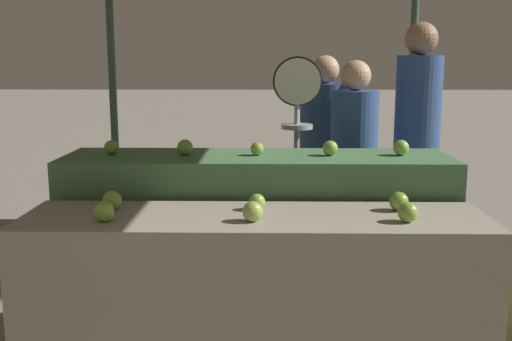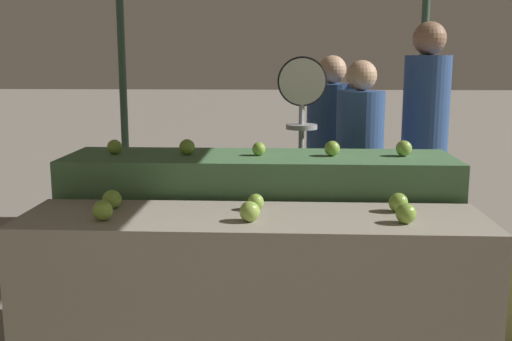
{
  "view_description": "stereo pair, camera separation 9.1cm",
  "coord_description": "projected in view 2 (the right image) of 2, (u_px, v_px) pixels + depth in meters",
  "views": [
    {
      "loc": [
        0.05,
        -2.59,
        1.54
      ],
      "look_at": [
        -0.0,
        0.3,
        1.01
      ],
      "focal_mm": 42.0,
      "sensor_mm": 36.0,
      "label": 1
    },
    {
      "loc": [
        0.14,
        -2.59,
        1.54
      ],
      "look_at": [
        -0.0,
        0.3,
        1.01
      ],
      "focal_mm": 42.0,
      "sensor_mm": 36.0,
      "label": 2
    }
  ],
  "objects": [
    {
      "name": "apple_front_5",
      "position": [
        398.0,
        202.0,
        2.73
      ],
      "size": [
        0.09,
        0.09,
        0.09
      ],
      "primitive_type": "sphere",
      "color": "#7AA338",
      "rests_on": "display_counter_front"
    },
    {
      "name": "apple_front_0",
      "position": [
        103.0,
        211.0,
        2.59
      ],
      "size": [
        0.09,
        0.09,
        0.09
      ],
      "primitive_type": "sphere",
      "color": "#84AD3D",
      "rests_on": "display_counter_front"
    },
    {
      "name": "apple_back_1",
      "position": [
        187.0,
        147.0,
        3.24
      ],
      "size": [
        0.09,
        0.09,
        0.09
      ],
      "primitive_type": "sphere",
      "color": "#7AA338",
      "rests_on": "display_counter_back"
    },
    {
      "name": "apple_back_2",
      "position": [
        258.0,
        149.0,
        3.22
      ],
      "size": [
        0.07,
        0.07,
        0.07
      ],
      "primitive_type": "sphere",
      "color": "#84AD3D",
      "rests_on": "display_counter_back"
    },
    {
      "name": "produce_scale",
      "position": [
        302.0,
        122.0,
        3.81
      ],
      "size": [
        0.31,
        0.2,
        1.57
      ],
      "color": "#99999E",
      "rests_on": "ground_plane"
    },
    {
      "name": "apple_back_4",
      "position": [
        404.0,
        148.0,
        3.2
      ],
      "size": [
        0.09,
        0.09,
        0.09
      ],
      "primitive_type": "sphere",
      "color": "#8EB247",
      "rests_on": "display_counter_back"
    },
    {
      "name": "display_counter_back",
      "position": [
        259.0,
        247.0,
        3.33
      ],
      "size": [
        2.09,
        0.55,
        1.04
      ],
      "primitive_type": "cube",
      "color": "#4C7A4C",
      "rests_on": "ground_plane"
    },
    {
      "name": "apple_front_3",
      "position": [
        112.0,
        199.0,
        2.79
      ],
      "size": [
        0.09,
        0.09,
        0.09
      ],
      "primitive_type": "sphere",
      "color": "#84AD3D",
      "rests_on": "display_counter_front"
    },
    {
      "name": "display_counter_front",
      "position": [
        253.0,
        306.0,
        2.75
      ],
      "size": [
        2.09,
        0.55,
        0.86
      ],
      "primitive_type": "cube",
      "color": "gray",
      "rests_on": "ground_plane"
    },
    {
      "name": "person_customer_left",
      "position": [
        331.0,
        146.0,
        4.52
      ],
      "size": [
        0.49,
        0.49,
        1.58
      ],
      "rotation": [
        0.0,
        0.0,
        2.67
      ],
      "color": "#2D2D38",
      "rests_on": "ground_plane"
    },
    {
      "name": "apple_back_0",
      "position": [
        114.0,
        147.0,
        3.27
      ],
      "size": [
        0.08,
        0.08,
        0.08
      ],
      "primitive_type": "sphere",
      "color": "#7AA338",
      "rests_on": "display_counter_back"
    },
    {
      "name": "apple_front_2",
      "position": [
        406.0,
        213.0,
        2.54
      ],
      "size": [
        0.09,
        0.09,
        0.09
      ],
      "primitive_type": "sphere",
      "color": "#7AA338",
      "rests_on": "display_counter_front"
    },
    {
      "name": "apple_front_4",
      "position": [
        256.0,
        202.0,
        2.77
      ],
      "size": [
        0.08,
        0.08,
        0.08
      ],
      "primitive_type": "sphere",
      "color": "#84AD3D",
      "rests_on": "display_counter_front"
    },
    {
      "name": "person_customer_right",
      "position": [
        425.0,
        126.0,
        4.39
      ],
      "size": [
        0.45,
        0.45,
        1.82
      ],
      "rotation": [
        0.0,
        0.0,
        2.7
      ],
      "color": "#2D2D38",
      "rests_on": "ground_plane"
    },
    {
      "name": "apple_back_3",
      "position": [
        332.0,
        148.0,
        3.2
      ],
      "size": [
        0.08,
        0.08,
        0.08
      ],
      "primitive_type": "sphere",
      "color": "#84AD3D",
      "rests_on": "display_counter_back"
    },
    {
      "name": "apple_front_1",
      "position": [
        250.0,
        212.0,
        2.57
      ],
      "size": [
        0.09,
        0.09,
        0.09
      ],
      "primitive_type": "sphere",
      "color": "#8EB247",
      "rests_on": "display_counter_front"
    },
    {
      "name": "person_vendor_at_scale",
      "position": [
        359.0,
        157.0,
        4.06
      ],
      "size": [
        0.43,
        0.43,
        1.55
      ],
      "rotation": [
        0.0,
        0.0,
        3.64
      ],
      "color": "#2D2D38",
      "rests_on": "ground_plane"
    }
  ]
}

